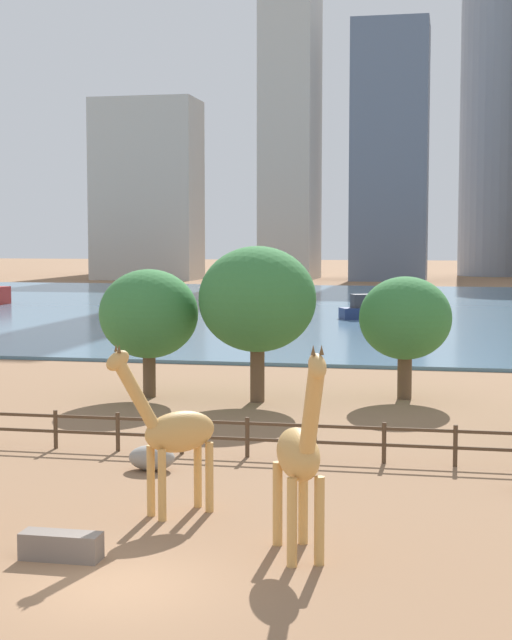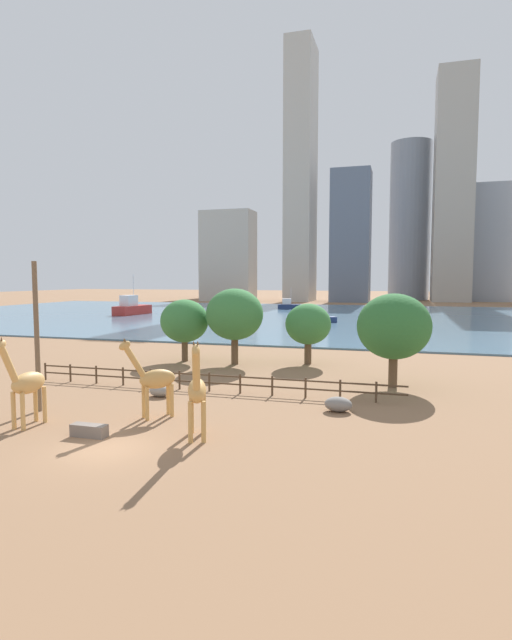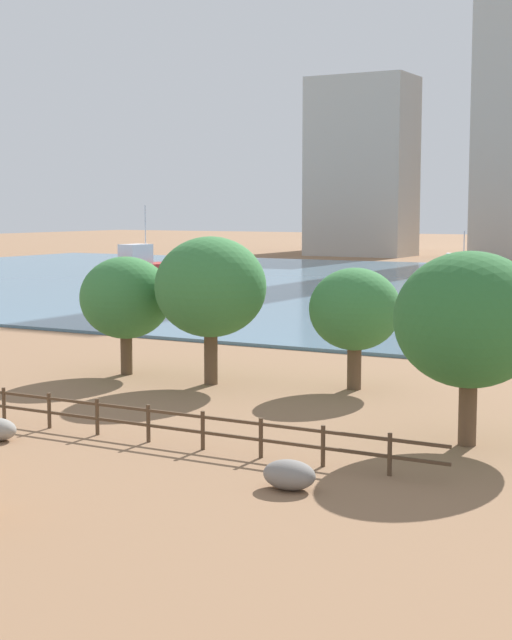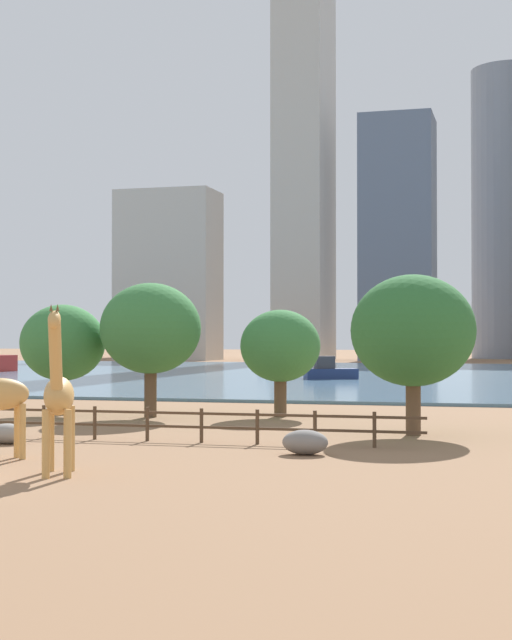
{
  "view_description": "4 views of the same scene",
  "coord_description": "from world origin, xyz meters",
  "px_view_note": "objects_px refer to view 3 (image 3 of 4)",
  "views": [
    {
      "loc": [
        6.58,
        -18.5,
        7.11
      ],
      "look_at": [
        -3.94,
        33.95,
        2.55
      ],
      "focal_mm": 55.0,
      "sensor_mm": 36.0,
      "label": 1
    },
    {
      "loc": [
        12.57,
        -18.93,
        7.64
      ],
      "look_at": [
        -0.23,
        24.59,
        3.8
      ],
      "focal_mm": 28.0,
      "sensor_mm": 36.0,
      "label": 2
    },
    {
      "loc": [
        21.54,
        -14.93,
        7.97
      ],
      "look_at": [
        -2.58,
        28.52,
        2.29
      ],
      "focal_mm": 55.0,
      "sensor_mm": 36.0,
      "label": 3
    },
    {
      "loc": [
        16.26,
        -23.37,
        4.01
      ],
      "look_at": [
        2.96,
        25.91,
        4.9
      ],
      "focal_mm": 55.0,
      "sensor_mm": 36.0,
      "label": 4
    }
  ],
  "objects_px": {
    "tree_right_tall": "(470,320)",
    "tree_left_small": "(355,310)",
    "tree_center_broad": "(211,287)",
    "boat_barge": "(490,295)",
    "boat_sailboat": "(141,268)",
    "boat_ferry": "(460,267)",
    "tree_left_large": "(126,298)",
    "boulder_near_fence": "(289,475)"
  },
  "relations": [
    {
      "from": "tree_right_tall",
      "to": "tree_left_small",
      "type": "distance_m",
      "value": 10.7
    },
    {
      "from": "tree_center_broad",
      "to": "tree_right_tall",
      "type": "distance_m",
      "value": 14.75
    },
    {
      "from": "tree_left_small",
      "to": "boat_barge",
      "type": "bearing_deg",
      "value": 97.25
    },
    {
      "from": "boat_sailboat",
      "to": "boat_barge",
      "type": "bearing_deg",
      "value": -93.18
    },
    {
      "from": "tree_center_broad",
      "to": "tree_left_small",
      "type": "relative_size",
      "value": 1.25
    },
    {
      "from": "tree_center_broad",
      "to": "boat_ferry",
      "type": "bearing_deg",
      "value": 99.0
    },
    {
      "from": "tree_left_small",
      "to": "boat_ferry",
      "type": "height_order",
      "value": "tree_left_small"
    },
    {
      "from": "tree_right_tall",
      "to": "boat_barge",
      "type": "xyz_separation_m",
      "value": [
        -12.47,
        47.14,
        -3.35
      ]
    },
    {
      "from": "tree_center_broad",
      "to": "tree_right_tall",
      "type": "height_order",
      "value": "tree_center_broad"
    },
    {
      "from": "boat_ferry",
      "to": "tree_left_large",
      "type": "bearing_deg",
      "value": -101.02
    },
    {
      "from": "tree_right_tall",
      "to": "boat_barge",
      "type": "distance_m",
      "value": 48.87
    },
    {
      "from": "boat_barge",
      "to": "tree_left_large",
      "type": "bearing_deg",
      "value": -123.39
    },
    {
      "from": "tree_left_small",
      "to": "boat_sailboat",
      "type": "height_order",
      "value": "boat_sailboat"
    },
    {
      "from": "tree_left_small",
      "to": "tree_right_tall",
      "type": "bearing_deg",
      "value": -45.8
    },
    {
      "from": "boat_ferry",
      "to": "boat_sailboat",
      "type": "bearing_deg",
      "value": -151.3
    },
    {
      "from": "boat_ferry",
      "to": "tree_center_broad",
      "type": "bearing_deg",
      "value": -97.34
    },
    {
      "from": "boat_sailboat",
      "to": "tree_center_broad",
      "type": "bearing_deg",
      "value": -134.54
    },
    {
      "from": "tree_left_large",
      "to": "boat_barge",
      "type": "xyz_separation_m",
      "value": [
        6.11,
        41.22,
        -2.79
      ]
    },
    {
      "from": "tree_right_tall",
      "to": "boat_barge",
      "type": "relative_size",
      "value": 1.31
    },
    {
      "from": "boat_ferry",
      "to": "boat_sailboat",
      "type": "xyz_separation_m",
      "value": [
        -26.8,
        -26.83,
        0.5
      ]
    },
    {
      "from": "boulder_near_fence",
      "to": "tree_left_small",
      "type": "xyz_separation_m",
      "value": [
        -4.58,
        15.24,
        3.11
      ]
    },
    {
      "from": "tree_center_broad",
      "to": "tree_left_small",
      "type": "height_order",
      "value": "tree_center_broad"
    },
    {
      "from": "boulder_near_fence",
      "to": "tree_left_small",
      "type": "bearing_deg",
      "value": 106.71
    },
    {
      "from": "boat_barge",
      "to": "boulder_near_fence",
      "type": "bearing_deg",
      "value": -105.0
    },
    {
      "from": "tree_left_large",
      "to": "tree_left_small",
      "type": "relative_size",
      "value": 1.06
    },
    {
      "from": "tree_right_tall",
      "to": "boulder_near_fence",
      "type": "bearing_deg",
      "value": -110.67
    },
    {
      "from": "tree_left_large",
      "to": "boat_sailboat",
      "type": "xyz_separation_m",
      "value": [
        -33.79,
        48.31,
        -2.15
      ]
    },
    {
      "from": "tree_center_broad",
      "to": "boat_sailboat",
      "type": "height_order",
      "value": "boat_sailboat"
    },
    {
      "from": "tree_center_broad",
      "to": "boat_sailboat",
      "type": "bearing_deg",
      "value": 128.56
    },
    {
      "from": "boulder_near_fence",
      "to": "tree_center_broad",
      "type": "relative_size",
      "value": 0.24
    },
    {
      "from": "boat_sailboat",
      "to": "boulder_near_fence",
      "type": "bearing_deg",
      "value": -134.41
    },
    {
      "from": "tree_left_large",
      "to": "tree_left_small",
      "type": "height_order",
      "value": "tree_left_large"
    },
    {
      "from": "boulder_near_fence",
      "to": "boat_barge",
      "type": "distance_m",
      "value": 55.57
    },
    {
      "from": "boulder_near_fence",
      "to": "boat_barge",
      "type": "xyz_separation_m",
      "value": [
        -9.6,
        54.73,
        0.48
      ]
    },
    {
      "from": "tree_left_small",
      "to": "boat_barge",
      "type": "distance_m",
      "value": 39.89
    },
    {
      "from": "tree_center_broad",
      "to": "boat_ferry",
      "type": "xyz_separation_m",
      "value": [
        -11.94,
        75.43,
        -3.37
      ]
    },
    {
      "from": "tree_left_large",
      "to": "boat_sailboat",
      "type": "bearing_deg",
      "value": 124.97
    },
    {
      "from": "tree_left_large",
      "to": "tree_right_tall",
      "type": "height_order",
      "value": "tree_right_tall"
    },
    {
      "from": "tree_right_tall",
      "to": "tree_left_large",
      "type": "bearing_deg",
      "value": 162.33
    },
    {
      "from": "tree_left_small",
      "to": "boat_barge",
      "type": "relative_size",
      "value": 1.07
    },
    {
      "from": "boulder_near_fence",
      "to": "tree_left_small",
      "type": "relative_size",
      "value": 0.29
    },
    {
      "from": "boat_sailboat",
      "to": "boat_barge",
      "type": "xyz_separation_m",
      "value": [
        39.9,
        -7.09,
        -0.64
      ]
    }
  ]
}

